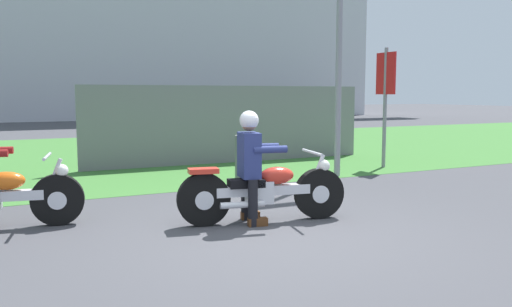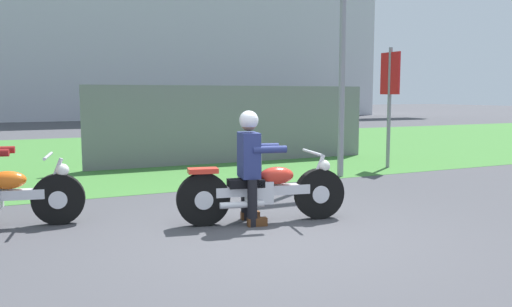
{
  "view_description": "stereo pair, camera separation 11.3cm",
  "coord_description": "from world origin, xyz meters",
  "px_view_note": "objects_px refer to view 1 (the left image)",
  "views": [
    {
      "loc": [
        -2.71,
        -5.13,
        1.61
      ],
      "look_at": [
        0.25,
        0.85,
        0.85
      ],
      "focal_mm": 36.88,
      "sensor_mm": 36.0,
      "label": 1
    },
    {
      "loc": [
        -2.61,
        -5.18,
        1.61
      ],
      "look_at": [
        0.25,
        0.85,
        0.85
      ],
      "focal_mm": 36.88,
      "sensor_mm": 36.0,
      "label": 2
    }
  ],
  "objects_px": {
    "motorcycle_lead": "(264,191)",
    "rider_lead": "(251,158)",
    "trash_can": "(247,159)",
    "sign_banner": "(385,89)"
  },
  "relations": [
    {
      "from": "motorcycle_lead",
      "to": "rider_lead",
      "type": "relative_size",
      "value": 1.53
    },
    {
      "from": "rider_lead",
      "to": "trash_can",
      "type": "distance_m",
      "value": 3.01
    },
    {
      "from": "rider_lead",
      "to": "trash_can",
      "type": "xyz_separation_m",
      "value": [
        1.24,
        2.72,
        -0.39
      ]
    },
    {
      "from": "rider_lead",
      "to": "trash_can",
      "type": "height_order",
      "value": "rider_lead"
    },
    {
      "from": "motorcycle_lead",
      "to": "sign_banner",
      "type": "xyz_separation_m",
      "value": [
        4.65,
        3.26,
        1.33
      ]
    },
    {
      "from": "trash_can",
      "to": "sign_banner",
      "type": "bearing_deg",
      "value": 8.13
    },
    {
      "from": "motorcycle_lead",
      "to": "sign_banner",
      "type": "distance_m",
      "value": 5.83
    },
    {
      "from": "rider_lead",
      "to": "sign_banner",
      "type": "xyz_separation_m",
      "value": [
        4.81,
        3.23,
        0.9
      ]
    },
    {
      "from": "motorcycle_lead",
      "to": "trash_can",
      "type": "relative_size",
      "value": 2.47
    },
    {
      "from": "motorcycle_lead",
      "to": "sign_banner",
      "type": "height_order",
      "value": "sign_banner"
    }
  ]
}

